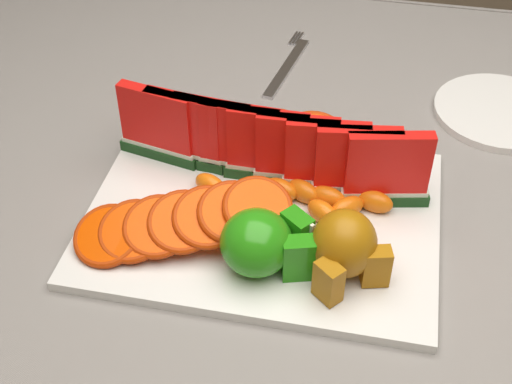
% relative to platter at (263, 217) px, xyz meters
% --- Properties ---
extents(table, '(1.40, 0.90, 0.75)m').
position_rel_platter_xyz_m(table, '(0.08, 0.07, -0.11)').
color(table, '#502E1C').
rests_on(table, ground).
extents(tablecloth, '(1.53, 1.03, 0.20)m').
position_rel_platter_xyz_m(tablecloth, '(0.08, 0.07, -0.05)').
color(tablecloth, slate).
rests_on(tablecloth, table).
extents(platter, '(0.40, 0.30, 0.01)m').
position_rel_platter_xyz_m(platter, '(0.00, 0.00, 0.00)').
color(platter, silver).
rests_on(platter, tablecloth).
extents(apple_cluster, '(0.11, 0.09, 0.07)m').
position_rel_platter_xyz_m(apple_cluster, '(0.02, -0.08, 0.04)').
color(apple_cluster, '#237D0C').
rests_on(apple_cluster, platter).
extents(pear_cluster, '(0.09, 0.10, 0.08)m').
position_rel_platter_xyz_m(pear_cluster, '(0.10, -0.07, 0.04)').
color(pear_cluster, '#9D6215').
rests_on(pear_cluster, platter).
extents(side_plate, '(0.22, 0.22, 0.01)m').
position_rel_platter_xyz_m(side_plate, '(0.28, 0.27, -0.00)').
color(side_plate, silver).
rests_on(side_plate, tablecloth).
extents(fork, '(0.04, 0.20, 0.00)m').
position_rel_platter_xyz_m(fork, '(-0.03, 0.34, -0.00)').
color(fork, silver).
rests_on(fork, tablecloth).
extents(watermelon_row, '(0.39, 0.07, 0.10)m').
position_rel_platter_xyz_m(watermelon_row, '(-0.01, 0.06, 0.05)').
color(watermelon_row, '#0A4116').
rests_on(watermelon_row, platter).
extents(orange_fan_front, '(0.25, 0.15, 0.06)m').
position_rel_platter_xyz_m(orange_fan_front, '(-0.08, -0.06, 0.04)').
color(orange_fan_front, '#E2430A').
rests_on(orange_fan_front, platter).
extents(orange_fan_back, '(0.24, 0.11, 0.04)m').
position_rel_platter_xyz_m(orange_fan_back, '(-0.03, 0.12, 0.02)').
color(orange_fan_back, '#E2430A').
rests_on(orange_fan_back, platter).
extents(tangerine_segments, '(0.24, 0.07, 0.03)m').
position_rel_platter_xyz_m(tangerine_segments, '(0.03, 0.02, 0.02)').
color(tangerine_segments, orange).
rests_on(tangerine_segments, platter).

